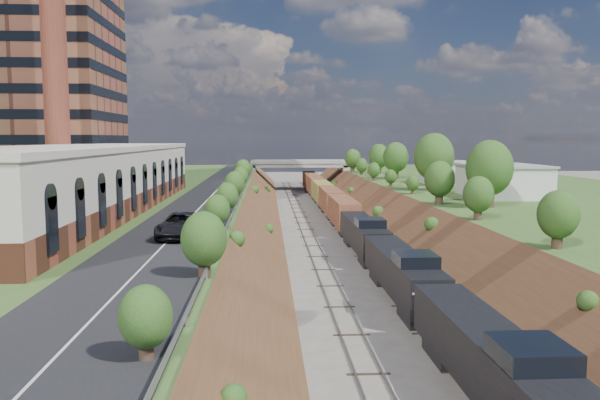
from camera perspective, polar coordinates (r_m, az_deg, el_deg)
The scene contains 18 objects.
platform_left at distance 88.62m, azimuth -19.59°, elevation -0.98°, with size 44.00×180.00×5.00m, color #3E5A25.
platform_right at distance 94.42m, azimuth 22.53°, elevation -0.69°, with size 44.00×180.00×5.00m, color #3E5A25.
embankment_left at distance 85.42m, azimuth -5.21°, elevation -2.60°, with size 7.07×180.00×7.07m, color brown.
embankment_right at distance 87.47m, azimuth 9.36°, elevation -2.46°, with size 7.07×180.00×7.07m, color brown.
rail_left_track at distance 85.53m, azimuth 0.43°, elevation -2.51°, with size 1.58×180.00×0.18m, color gray.
rail_right_track at distance 86.02m, azimuth 3.89°, elevation -2.47°, with size 1.58×180.00×0.18m, color gray.
road at distance 85.09m, azimuth -8.27°, elevation 0.75°, with size 8.00×180.00×0.10m, color black.
guardrail at distance 84.59m, azimuth -5.52°, elevation 1.10°, with size 0.10×171.00×0.70m.
commercial_building at distance 65.66m, azimuth -20.95°, elevation 1.91°, with size 14.30×62.30×7.00m.
highrise_tower at distance 104.85m, azimuth -24.31°, elevation 16.55°, with size 22.00×22.00×53.90m.
smokestack at distance 86.01m, azimuth -22.87°, elevation 13.73°, with size 3.20×3.20×40.00m, color brown.
overpass at distance 146.84m, azimuth -0.11°, elevation 2.95°, with size 24.50×8.30×7.40m.
white_building_near at distance 82.87m, azimuth 19.13°, elevation 1.70°, with size 9.00×12.00×4.00m, color silver.
white_building_far at distance 103.37m, azimuth 14.24°, elevation 2.52°, with size 8.00×10.00×3.60m, color silver.
tree_right_large at distance 69.19m, azimuth 17.99°, elevation 2.93°, with size 5.25×5.25×7.61m.
tree_left_crest at distance 44.94m, azimuth -8.03°, elevation -1.35°, with size 2.45×2.45×3.55m.
freight_train at distance 88.29m, azimuth 3.69°, elevation -0.66°, with size 2.92×133.57×4.55m.
suv at distance 46.40m, azimuth -11.51°, elevation -2.41°, with size 3.14×6.81×1.89m, color black.
Camera 1 is at (-8.04, -24.42, 12.74)m, focal length 35.00 mm.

